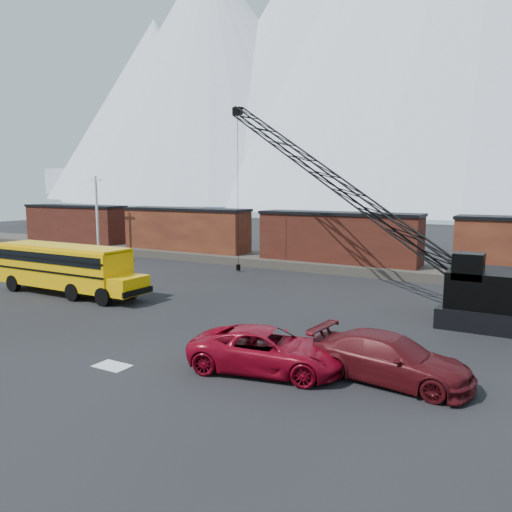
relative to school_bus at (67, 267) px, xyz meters
The scene contains 11 objects.
ground 12.62m from the school_bus, 19.15° to the right, with size 160.00×160.00×0.00m, color black.
gravel_berm 21.49m from the school_bus, 56.60° to the left, with size 120.00×5.00×0.70m, color #4B443D.
boxcar_west_far 27.01m from the school_bus, 138.45° to the left, with size 13.70×3.10×4.17m.
boxcar_west_near 18.41m from the school_bus, 103.19° to the left, with size 13.70×3.10×4.17m.
boxcar_mid 21.46m from the school_bus, 56.60° to the left, with size 13.70×3.10×4.17m.
utility_pole 18.64m from the school_bus, 131.26° to the left, with size 1.40×0.24×8.00m.
snow_patch 14.84m from the school_bus, 33.35° to the right, with size 1.40×0.90×0.02m, color silver.
school_bus is the anchor object (origin of this frame).
red_pickup 18.65m from the school_bus, 17.22° to the right, with size 2.72×5.90×1.64m, color maroon.
maroon_suv 22.51m from the school_bus, 10.78° to the right, with size 2.37×5.84×1.69m, color #4E0E13.
crawler_crane 17.96m from the school_bus, 33.46° to the left, with size 23.16×9.86×13.38m.
Camera 1 is at (14.67, -17.41, 6.95)m, focal length 35.00 mm.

